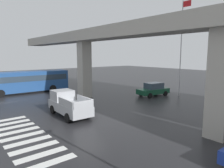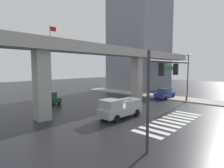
# 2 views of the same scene
# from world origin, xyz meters

# --- Properties ---
(ground_plane) EXTENTS (120.00, 120.00, 0.00)m
(ground_plane) POSITION_xyz_m (0.00, 0.00, 0.00)
(ground_plane) COLOR #232326
(crosswalk_stripes) EXTENTS (9.35, 2.80, 0.01)m
(crosswalk_stripes) POSITION_xyz_m (-0.00, -5.26, 0.01)
(crosswalk_stripes) COLOR silver
(crosswalk_stripes) RESTS_ON ground
(elevated_overpass) EXTENTS (51.22, 2.47, 8.10)m
(elevated_overpass) POSITION_xyz_m (0.00, 4.42, 6.96)
(elevated_overpass) COLOR #ADA89E
(elevated_overpass) RESTS_ON ground
(pickup_truck) EXTENTS (5.16, 2.21, 2.08)m
(pickup_truck) POSITION_xyz_m (-2.50, -0.73, 0.99)
(pickup_truck) COLOR #A8AAAF
(pickup_truck) RESTS_ON ground
(city_bus) EXTENTS (2.96, 10.85, 2.99)m
(city_bus) POSITION_xyz_m (-15.90, 0.02, 1.72)
(city_bus) COLOR #234C8C
(city_bus) RESTS_ON ground
(sedan_dark_green) EXTENTS (2.32, 4.47, 1.72)m
(sedan_dark_green) POSITION_xyz_m (-3.41, 11.87, 0.85)
(sedan_dark_green) COLOR #14472D
(sedan_dark_green) RESTS_ON ground
(flagpole) EXTENTS (1.16, 0.12, 11.96)m
(flagpole) POSITION_xyz_m (-1.41, 14.72, 6.81)
(flagpole) COLOR silver
(flagpole) RESTS_ON ground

